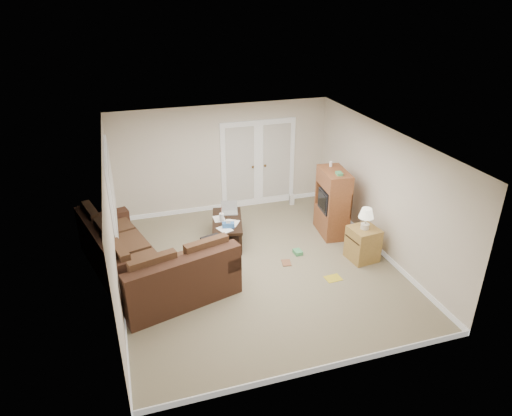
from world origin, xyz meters
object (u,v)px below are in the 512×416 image
object	(u,v)px
coffee_table	(227,229)
tv_armoire	(332,202)
sectional_sofa	(145,264)
side_cabinet	(363,241)

from	to	relation	value
coffee_table	tv_armoire	bearing A→B (deg)	4.24
sectional_sofa	coffee_table	world-z (taller)	sectional_sofa
coffee_table	tv_armoire	xyz separation A→B (m)	(2.20, -0.34, 0.46)
side_cabinet	tv_armoire	bearing A→B (deg)	89.25
sectional_sofa	side_cabinet	world-z (taller)	side_cabinet
sectional_sofa	coffee_table	xyz separation A→B (m)	(1.76, 1.04, -0.10)
tv_armoire	side_cabinet	size ratio (longest dim) A/B	1.41
tv_armoire	coffee_table	bearing A→B (deg)	177.00
sectional_sofa	side_cabinet	bearing A→B (deg)	-22.13
sectional_sofa	coffee_table	size ratio (longest dim) A/B	2.47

